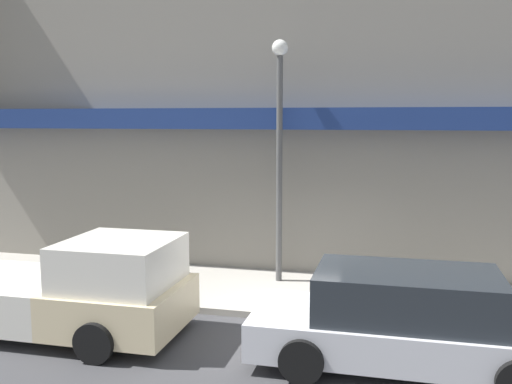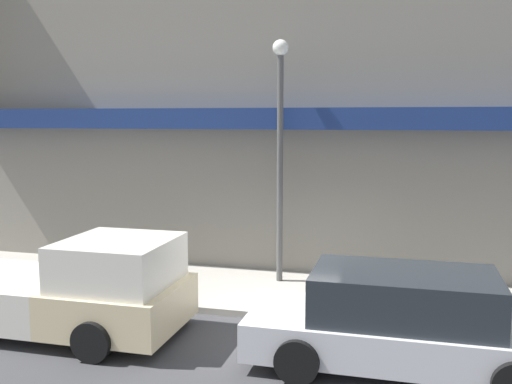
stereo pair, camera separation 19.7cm
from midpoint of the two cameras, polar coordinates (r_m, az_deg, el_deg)
ground_plane at (r=11.34m, az=0.97°, el=-12.69°), size 80.00×80.00×0.00m
sidewalk at (r=12.77m, az=2.56°, el=-10.04°), size 36.00×3.14×0.13m
building at (r=15.26m, az=4.91°, el=12.81°), size 19.80×3.80×10.70m
pickup_truck at (r=11.13m, az=-19.60°, el=-9.30°), size 5.43×2.31×1.79m
parked_car at (r=9.41m, az=14.19°, el=-12.38°), size 4.83×2.11×1.54m
fire_hydrant at (r=13.57m, az=-17.51°, el=-7.59°), size 0.19×0.19×0.66m
street_lamp at (r=12.93m, az=1.92°, el=5.95°), size 0.36×0.36×5.49m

